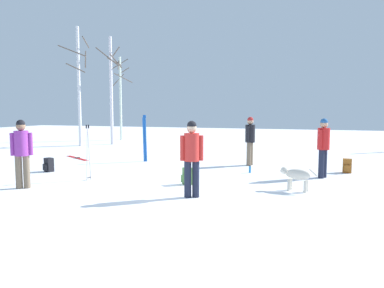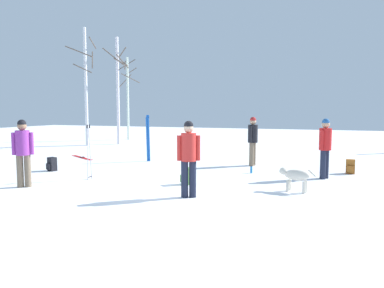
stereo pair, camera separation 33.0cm
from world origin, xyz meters
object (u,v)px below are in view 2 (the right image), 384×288
(person_3, at_px, (325,144))
(birch_tree_0, at_px, (128,96))
(ski_pair_planted_0, at_px, (148,138))
(ski_poles_0, at_px, (89,150))
(person_0, at_px, (189,154))
(backpack_2, at_px, (187,176))
(water_bottle_0, at_px, (251,170))
(backpack_0, at_px, (52,164))
(birch_tree_1, at_px, (86,85))
(backpack_1, at_px, (350,167))
(person_2, at_px, (253,138))
(birch_tree_2, at_px, (118,88))
(person_1, at_px, (23,149))
(dog, at_px, (295,176))
(ski_pair_lying_0, at_px, (82,158))

(person_3, bearing_deg, birch_tree_0, 141.29)
(ski_pair_planted_0, relative_size, ski_poles_0, 1.14)
(person_0, bearing_deg, backpack_2, 113.60)
(ski_pair_planted_0, xyz_separation_m, water_bottle_0, (4.23, -1.19, -0.77))
(backpack_0, relative_size, birch_tree_1, 0.07)
(person_0, height_order, water_bottle_0, person_0)
(ski_poles_0, bearing_deg, backpack_1, 27.74)
(water_bottle_0, xyz_separation_m, birch_tree_1, (-10.24, 5.40, 3.22))
(person_2, distance_m, backpack_2, 3.99)
(person_3, relative_size, birch_tree_2, 0.28)
(person_0, distance_m, backpack_1, 5.83)
(birch_tree_0, bearing_deg, birch_tree_1, -89.53)
(backpack_0, distance_m, birch_tree_0, 12.70)
(backpack_1, bearing_deg, person_0, -127.91)
(birch_tree_1, bearing_deg, person_2, -21.27)
(person_1, xyz_separation_m, birch_tree_2, (-4.07, 10.78, 2.21))
(ski_pair_planted_0, xyz_separation_m, birch_tree_2, (-4.82, 5.53, 2.32))
(person_1, xyz_separation_m, backpack_0, (-1.10, 2.18, -0.77))
(dog, xyz_separation_m, birch_tree_2, (-10.54, 8.87, 2.81))
(person_3, xyz_separation_m, birch_tree_2, (-11.17, 6.85, 2.21))
(dog, xyz_separation_m, ski_pair_planted_0, (-5.72, 3.34, 0.49))
(ski_pair_lying_0, xyz_separation_m, backpack_0, (1.16, -2.96, 0.20))
(person_2, height_order, backpack_1, person_2)
(person_0, bearing_deg, person_3, 50.62)
(ski_poles_0, relative_size, birch_tree_0, 0.29)
(ski_poles_0, relative_size, backpack_0, 3.51)
(birch_tree_1, bearing_deg, water_bottle_0, -27.81)
(dog, relative_size, backpack_1, 2.00)
(person_2, xyz_separation_m, person_3, (2.40, -1.65, 0.00))
(dog, height_order, ski_pair_lying_0, dog)
(person_0, distance_m, backpack_0, 5.70)
(birch_tree_0, height_order, birch_tree_2, birch_tree_2)
(ski_poles_0, relative_size, backpack_2, 3.51)
(backpack_1, relative_size, birch_tree_2, 0.07)
(person_3, relative_size, backpack_1, 3.90)
(ski_pair_planted_0, relative_size, ski_pair_lying_0, 1.04)
(backpack_0, xyz_separation_m, backpack_2, (4.83, -0.39, 0.00))
(ski_pair_lying_0, distance_m, backpack_1, 10.10)
(birch_tree_1, relative_size, birch_tree_2, 1.06)
(person_2, bearing_deg, person_0, -94.67)
(person_1, xyz_separation_m, birch_tree_0, (-5.29, 13.87, 1.89))
(backpack_0, bearing_deg, birch_tree_0, 109.74)
(water_bottle_0, relative_size, birch_tree_1, 0.04)
(ski_poles_0, xyz_separation_m, backpack_0, (-2.02, 0.75, -0.61))
(birch_tree_2, bearing_deg, ski_pair_lying_0, -72.21)
(person_3, bearing_deg, backpack_2, -147.55)
(ski_pair_planted_0, xyz_separation_m, ski_poles_0, (0.17, -3.83, -0.06))
(person_1, height_order, birch_tree_2, birch_tree_2)
(ski_poles_0, xyz_separation_m, water_bottle_0, (4.06, 2.64, -0.71))
(person_1, bearing_deg, person_3, 28.97)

